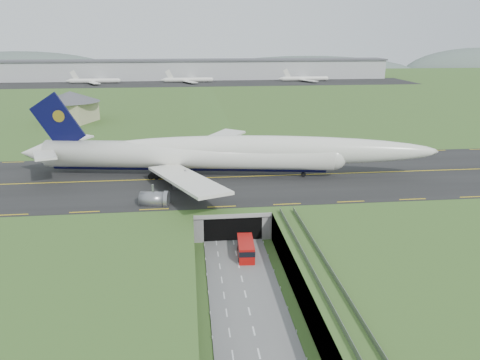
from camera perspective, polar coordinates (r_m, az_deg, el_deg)
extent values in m
plane|color=#3B5421|center=(90.02, -0.36, -9.58)|extent=(900.00, 900.00, 0.00)
cube|color=gray|center=(88.69, -0.36, -7.86)|extent=(800.00, 800.00, 6.00)
cube|color=slate|center=(83.39, 0.19, -11.85)|extent=(12.00, 75.00, 0.20)
cube|color=black|center=(118.31, -2.03, 0.31)|extent=(800.00, 44.00, 0.18)
cube|color=gray|center=(105.24, -1.44, -2.22)|extent=(16.00, 22.00, 1.00)
cube|color=gray|center=(105.79, -5.22, -3.63)|extent=(2.00, 22.00, 6.00)
cube|color=gray|center=(106.88, 2.32, -3.35)|extent=(2.00, 22.00, 6.00)
cube|color=black|center=(101.66, -1.18, -4.76)|extent=(12.00, 12.00, 5.00)
cube|color=#A8A8A3|center=(94.91, -0.87, -4.40)|extent=(17.00, 0.50, 0.80)
cube|color=#A8A8A3|center=(73.18, 9.97, -11.50)|extent=(3.00, 53.00, 0.50)
cube|color=gray|center=(72.47, 8.92, -11.08)|extent=(0.06, 53.00, 1.00)
cube|color=gray|center=(73.21, 11.07, -10.89)|extent=(0.06, 53.00, 1.00)
cylinder|color=#A8A8A3|center=(67.09, 12.15, -17.60)|extent=(0.90, 0.90, 5.60)
cylinder|color=#A8A8A3|center=(76.73, 9.33, -12.58)|extent=(0.90, 0.90, 5.60)
cylinder|color=#A8A8A3|center=(86.96, 7.23, -8.69)|extent=(0.90, 0.90, 5.60)
cylinder|color=silver|center=(119.10, -6.32, 3.06)|extent=(73.14, 18.27, 6.87)
sphere|color=silver|center=(119.00, 11.33, 2.81)|extent=(7.71, 7.71, 6.73)
cone|color=silver|center=(131.28, -23.72, 3.02)|extent=(8.44, 7.63, 6.52)
ellipsoid|color=silver|center=(117.27, 3.23, 3.69)|extent=(84.69, 19.58, 7.21)
ellipsoid|color=black|center=(118.64, 10.85, 3.22)|extent=(5.22, 3.72, 2.40)
cylinder|color=black|center=(119.79, -6.27, 1.82)|extent=(68.91, 13.76, 2.88)
cube|color=silver|center=(135.57, -4.29, 4.41)|extent=(26.10, 29.70, 2.89)
cube|color=silver|center=(135.40, -19.89, 4.56)|extent=(10.97, 12.34, 1.10)
cube|color=silver|center=(102.74, -6.57, 0.09)|extent=(18.51, 32.72, 2.89)
cube|color=silver|center=(121.10, -22.71, 2.82)|extent=(8.40, 12.74, 1.10)
cube|color=black|center=(126.74, -21.32, 6.57)|extent=(13.58, 2.78, 15.18)
cylinder|color=gold|center=(126.26, -21.17, 7.29)|extent=(3.09, 1.21, 3.00)
cylinder|color=slate|center=(129.85, -5.23, 2.29)|extent=(6.07, 4.38, 3.54)
cylinder|color=slate|center=(141.39, -6.65, 3.50)|extent=(6.07, 4.38, 3.54)
cylinder|color=slate|center=(110.52, -6.65, -0.47)|extent=(6.07, 4.38, 3.54)
cylinder|color=slate|center=(101.04, -10.50, -2.38)|extent=(6.07, 4.38, 3.54)
cylinder|color=black|center=(119.40, 7.74, 0.66)|extent=(1.25, 0.72, 1.18)
cube|color=black|center=(121.16, -8.50, 0.95)|extent=(7.54, 8.43, 1.50)
cube|color=#A80E0B|center=(89.97, 0.70, -8.35)|extent=(3.33, 7.96, 3.12)
cube|color=black|center=(89.70, 0.71, -7.99)|extent=(3.40, 8.06, 1.04)
cube|color=black|center=(90.54, 0.70, -9.09)|extent=(3.10, 7.43, 0.52)
cylinder|color=black|center=(88.09, -0.07, -9.80)|extent=(0.41, 0.96, 0.94)
cylinder|color=black|center=(92.75, -0.25, -8.33)|extent=(0.41, 0.96, 0.94)
cylinder|color=black|center=(88.27, 1.71, -9.75)|extent=(0.41, 0.96, 0.94)
cylinder|color=black|center=(92.91, 1.43, -8.29)|extent=(0.41, 0.96, 0.94)
cube|color=tan|center=(205.14, -19.81, 7.81)|extent=(20.31, 20.31, 8.44)
cone|color=#4C4C51|center=(204.29, -20.00, 9.55)|extent=(29.79, 29.79, 4.22)
cube|color=#B2B2B2|center=(380.85, -5.19, 13.23)|extent=(300.00, 22.00, 15.00)
cube|color=#4C4C51|center=(380.39, -5.22, 14.36)|extent=(302.00, 24.00, 1.20)
cube|color=black|center=(351.59, -5.04, 11.68)|extent=(320.00, 50.00, 0.08)
cylinder|color=silver|center=(362.53, -17.30, 11.48)|extent=(34.00, 3.20, 3.20)
cylinder|color=silver|center=(356.28, -6.30, 12.05)|extent=(34.00, 3.20, 3.20)
cylinder|color=silver|center=(367.19, 7.89, 12.15)|extent=(34.00, 3.20, 3.20)
ellipsoid|color=#4F5F58|center=(539.79, -25.34, 11.02)|extent=(220.00, 77.00, 56.00)
ellipsoid|color=#4F5F58|center=(527.58, 7.97, 12.38)|extent=(260.00, 91.00, 44.00)
ellipsoid|color=#4F5F58|center=(607.98, 26.96, 11.35)|extent=(180.00, 63.00, 60.00)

